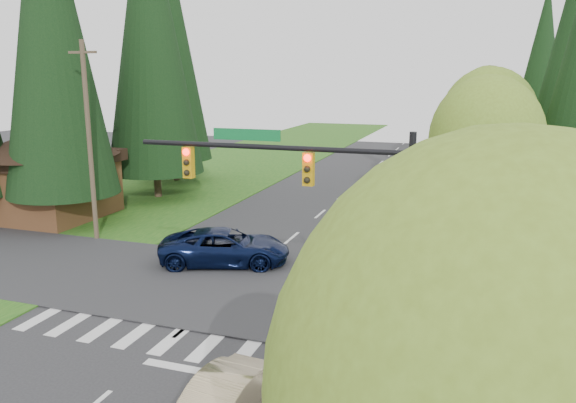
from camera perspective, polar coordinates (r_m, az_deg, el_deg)
The scene contains 29 objects.
ground at distance 16.60m, azimuth -17.79°, elevation -18.03°, with size 120.00×120.00×0.00m, color #28282B.
grass_east at distance 32.57m, azimuth 25.41°, elevation -3.29°, with size 14.00×110.00×0.06m, color #1B5015.
grass_west at distance 39.06m, azimuth -15.81°, elevation -0.03°, with size 14.00×110.00×0.06m, color #1B5015.
cross_street at distance 22.79m, azimuth -5.69°, elevation -8.77°, with size 120.00×8.00×0.10m, color #28282B.
sidewalk_east at distance 34.31m, azimuth 14.92°, elevation -1.65°, with size 1.80×80.00×0.13m, color gray.
curb_east at distance 34.37m, azimuth 13.51°, elevation -1.54°, with size 0.20×80.00×0.13m, color gray.
stone_wall_north at distance 42.00m, azimuth 18.08°, elevation 1.14°, with size 0.70×40.00×0.70m, color #4C4438.
traffic_signal at distance 16.72m, azimuth 2.63°, elevation 1.20°, with size 8.70×0.37×6.80m.
brown_building at distance 35.90m, azimuth -23.27°, elevation 3.38°, with size 8.40×8.40×5.40m.
utility_pole at distance 29.84m, azimuth -19.54°, elevation 5.87°, with size 1.60×0.24×10.00m.
decid_tree_0 at distance 25.38m, azimuth 19.47°, elevation 5.84°, with size 4.80×4.80×8.37m.
decid_tree_1 at distance 32.34m, azimuth 19.64°, elevation 7.51°, with size 5.20×5.20×8.80m.
decid_tree_2 at distance 39.31m, azimuth 19.31°, elevation 8.52°, with size 5.00×5.00×8.82m.
decid_tree_3 at distance 46.31m, azimuth 19.41°, elevation 8.72°, with size 5.00×5.00×8.55m.
decid_tree_4 at distance 53.29m, azimuth 19.54°, elevation 9.57°, with size 5.40×5.40×9.18m.
decid_tree_5 at distance 60.30m, azimuth 19.29°, elevation 9.37°, with size 4.80×4.80×8.30m.
decid_tree_6 at distance 67.28m, azimuth 19.40°, elevation 9.92°, with size 5.20×5.20×8.86m.
decid_tree_south at distance 6.07m, azimuth 20.66°, elevation -18.36°, with size 4.60×4.60×7.92m.
conifer_w_a at distance 33.53m, azimuth -22.98°, elevation 15.98°, with size 6.12×6.12×19.80m.
conifer_w_b at distance 38.46m, azimuth -22.25°, elevation 14.00°, with size 5.44×5.44×17.80m.
conifer_w_c at distance 39.40m, azimuth -13.88°, elevation 16.69°, with size 6.46×6.46×20.80m.
conifer_w_e at distance 45.50m, azimuth -11.82°, elevation 14.94°, with size 5.78×5.78×18.80m.
conifer_e_c at distance 59.46m, azimuth 24.39°, elevation 12.55°, with size 5.10×5.10×16.80m.
suv_navy at distance 25.37m, azimuth -6.42°, elevation -4.61°, with size 2.65×5.75×1.60m, color #0A1435.
parked_car_a at distance 31.34m, azimuth 9.63°, elevation -1.45°, with size 1.76×4.37×1.49m, color #AEAEB3.
parked_car_b at distance 35.94m, azimuth 10.92°, elevation 0.24°, with size 1.96×4.83×1.40m, color slate.
parked_car_c at distance 42.49m, azimuth 14.08°, elevation 2.03°, with size 1.53×4.39×1.45m, color silver.
parked_car_d at distance 48.84m, azimuth 14.75°, elevation 3.37°, with size 1.75×4.34×1.48m, color white.
parked_car_e at distance 54.97m, azimuth 13.80°, elevation 4.42°, with size 2.08×5.11×1.48m, color #9C9CA0.
Camera 1 is at (8.94, -11.24, 8.32)m, focal length 35.00 mm.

